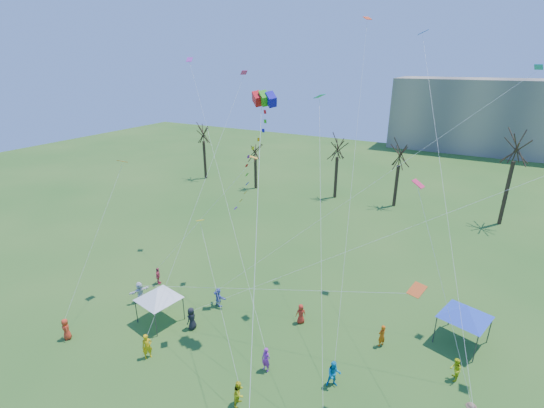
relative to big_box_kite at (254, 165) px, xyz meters
The scene contains 6 objects.
bare_tree_row 31.54m from the big_box_kite, 72.80° to the left, with size 68.15×9.26×12.08m.
big_box_kite is the anchor object (origin of this frame).
canopy_tent_white 12.52m from the big_box_kite, 160.43° to the right, with size 3.72×3.72×2.83m.
canopy_tent_blue 17.43m from the big_box_kite, 23.94° to the left, with size 3.91×3.91×3.07m.
festival_crowd 11.95m from the big_box_kite, 61.36° to the right, with size 27.14×10.71×1.80m.
small_kites_aloft 5.02m from the big_box_kite, 59.92° to the left, with size 30.29×17.06×30.94m.
Camera 1 is at (10.06, -12.33, 18.49)m, focal length 25.00 mm.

